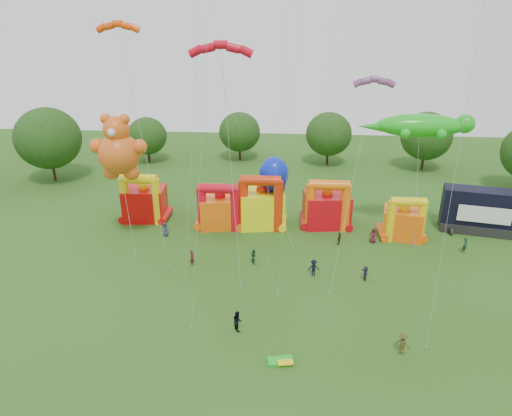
# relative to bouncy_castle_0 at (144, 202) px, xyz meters

# --- Properties ---
(ground) EXTENTS (160.00, 160.00, 0.00)m
(ground) POSITION_rel_bouncy_castle_0_xyz_m (17.92, -28.99, -2.56)
(ground) COLOR #284D15
(ground) RESTS_ON ground
(tree_ring) EXTENTS (124.53, 126.64, 12.07)m
(tree_ring) POSITION_rel_bouncy_castle_0_xyz_m (16.73, -28.37, 3.70)
(tree_ring) COLOR #352314
(tree_ring) RESTS_ON ground
(bouncy_castle_0) EXTENTS (5.60, 4.63, 6.75)m
(bouncy_castle_0) POSITION_rel_bouncy_castle_0_xyz_m (0.00, 0.00, 0.00)
(bouncy_castle_0) COLOR red
(bouncy_castle_0) RESTS_ON ground
(bouncy_castle_1) EXTENTS (6.23, 5.42, 6.23)m
(bouncy_castle_1) POSITION_rel_bouncy_castle_0_xyz_m (10.31, -1.31, -0.20)
(bouncy_castle_1) COLOR orange
(bouncy_castle_1) RESTS_ON ground
(bouncy_castle_2) EXTENTS (6.22, 5.31, 7.30)m
(bouncy_castle_2) POSITION_rel_bouncy_castle_0_xyz_m (15.59, -0.92, 0.20)
(bouncy_castle_2) COLOR #F4EE0C
(bouncy_castle_2) RESTS_ON ground
(bouncy_castle_3) EXTENTS (6.18, 5.23, 6.71)m
(bouncy_castle_3) POSITION_rel_bouncy_castle_0_xyz_m (23.96, -0.21, -0.02)
(bouncy_castle_3) COLOR red
(bouncy_castle_3) RESTS_ON ground
(bouncy_castle_4) EXTENTS (5.32, 4.62, 5.69)m
(bouncy_castle_4) POSITION_rel_bouncy_castle_0_xyz_m (33.02, -3.04, -0.38)
(bouncy_castle_4) COLOR #F25E0D
(bouncy_castle_4) RESTS_ON ground
(stage_trailer) EXTENTS (9.34, 5.09, 5.57)m
(stage_trailer) POSITION_rel_bouncy_castle_0_xyz_m (42.87, -0.35, 0.13)
(stage_trailer) COLOR black
(stage_trailer) RESTS_ON ground
(teddy_bear_kite) EXTENTS (6.54, 6.24, 15.51)m
(teddy_bear_kite) POSITION_rel_bouncy_castle_0_xyz_m (0.26, -7.16, 6.42)
(teddy_bear_kite) COLOR #DF5A18
(teddy_bear_kite) RESTS_ON ground
(gecko_kite) EXTENTS (13.27, 6.75, 14.96)m
(gecko_kite) POSITION_rel_bouncy_castle_0_xyz_m (34.03, -1.27, 10.19)
(gecko_kite) COLOR green
(gecko_kite) RESTS_ON ground
(octopus_kite) EXTENTS (4.58, 8.52, 9.17)m
(octopus_kite) POSITION_rel_bouncy_castle_0_xyz_m (17.80, -1.86, 1.58)
(octopus_kite) COLOR #0C25BC
(octopus_kite) RESTS_ON ground
(parafoil_kites) EXTENTS (30.24, 13.79, 25.47)m
(parafoil_kites) POSITION_rel_bouncy_castle_0_xyz_m (13.76, -10.94, 8.65)
(parafoil_kites) COLOR red
(parafoil_kites) RESTS_ON ground
(diamond_kites) EXTENTS (23.81, 19.88, 39.64)m
(diamond_kites) POSITION_rel_bouncy_castle_0_xyz_m (18.33, -15.16, 14.41)
(diamond_kites) COLOR red
(diamond_kites) RESTS_ON ground
(folded_kite_bundle) EXTENTS (2.15, 1.37, 0.31)m
(folded_kite_bundle) POSITION_rel_bouncy_castle_0_xyz_m (18.77, -26.34, -2.42)
(folded_kite_bundle) COLOR green
(folded_kite_bundle) RESTS_ON ground
(spectator_0) EXTENTS (0.94, 0.67, 1.80)m
(spectator_0) POSITION_rel_bouncy_castle_0_xyz_m (3.97, -4.83, -1.66)
(spectator_0) COLOR #2B2F48
(spectator_0) RESTS_ON ground
(spectator_1) EXTENTS (0.60, 0.75, 1.80)m
(spectator_1) POSITION_rel_bouncy_castle_0_xyz_m (8.74, -11.71, -1.66)
(spectator_1) COLOR #5A1922
(spectator_1) RESTS_ON ground
(spectator_2) EXTENTS (0.96, 1.02, 1.65)m
(spectator_2) POSITION_rel_bouncy_castle_0_xyz_m (15.40, -10.76, -1.73)
(spectator_2) COLOR #1C472A
(spectator_2) RESTS_ON ground
(spectator_3) EXTENTS (1.28, 0.85, 1.86)m
(spectator_3) POSITION_rel_bouncy_castle_0_xyz_m (21.81, -12.97, -1.63)
(spectator_3) COLOR black
(spectator_3) RESTS_ON ground
(spectator_4) EXTENTS (0.83, 1.00, 1.60)m
(spectator_4) POSITION_rel_bouncy_castle_0_xyz_m (25.18, -5.63, -1.76)
(spectator_4) COLOR #3A2817
(spectator_4) RESTS_ON ground
(spectator_5) EXTENTS (0.64, 1.48, 1.55)m
(spectator_5) POSITION_rel_bouncy_castle_0_xyz_m (27.09, -13.41, -1.78)
(spectator_5) COLOR #2F2945
(spectator_5) RESTS_ON ground
(spectator_6) EXTENTS (1.06, 0.85, 1.89)m
(spectator_6) POSITION_rel_bouncy_castle_0_xyz_m (29.27, -4.74, -1.61)
(spectator_6) COLOR #4E1620
(spectator_6) RESTS_ON ground
(spectator_7) EXTENTS (0.82, 0.81, 1.90)m
(spectator_7) POSITION_rel_bouncy_castle_0_xyz_m (39.35, -6.53, -1.61)
(spectator_7) COLOR #173A27
(spectator_7) RESTS_ON ground
(spectator_8) EXTENTS (1.07, 1.14, 1.86)m
(spectator_8) POSITION_rel_bouncy_castle_0_xyz_m (14.91, -22.51, -1.63)
(spectator_8) COLOR black
(spectator_8) RESTS_ON ground
(spectator_9) EXTENTS (1.41, 1.29, 1.90)m
(spectator_9) POSITION_rel_bouncy_castle_0_xyz_m (28.42, -24.54, -1.61)
(spectator_9) COLOR #433E1B
(spectator_9) RESTS_ON ground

